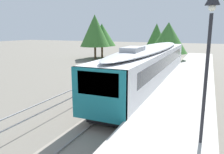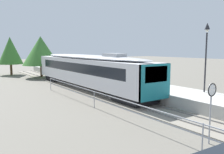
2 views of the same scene
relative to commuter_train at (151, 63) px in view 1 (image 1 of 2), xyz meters
name	(u,v)px [view 1 (image 1 of 2)]	position (x,y,z in m)	size (l,w,h in m)	color
ground_plane	(85,103)	(-3.00, -6.29, -2.15)	(160.00, 160.00, 0.00)	#6B665B
track_rails	(126,108)	(0.00, -6.29, -2.12)	(3.20, 60.00, 0.14)	gray
commuter_train	(151,63)	(0.00, 0.00, 0.00)	(2.82, 20.67, 3.74)	silver
station_platform	(178,109)	(3.25, -6.29, -1.70)	(3.90, 60.00, 0.90)	#B7B5AD
platform_lamp_mid_platform	(209,40)	(4.58, -10.90, 2.47)	(0.34, 0.34, 5.35)	#232328
tree_behind_carpark	(102,35)	(-13.48, 18.11, 1.98)	(5.02, 5.02, 6.12)	brown
tree_behind_station_far	(168,38)	(-0.70, 12.68, 1.79)	(5.30, 5.30, 6.05)	brown
tree_distant_left	(156,37)	(-3.67, 18.76, 1.77)	(3.83, 3.83, 6.10)	brown
tree_distant_centre	(95,31)	(-13.76, 15.91, 2.73)	(5.16, 5.16, 7.60)	brown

